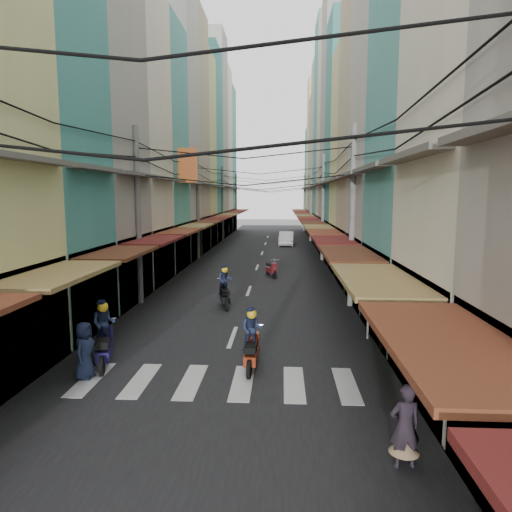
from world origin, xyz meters
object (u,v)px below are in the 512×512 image
at_px(market_umbrella, 451,293).
at_px(traffic_sign, 369,277).
at_px(bicycle, 448,348).
at_px(white_car, 286,245).

relative_size(market_umbrella, traffic_sign, 0.72).
bearing_deg(market_umbrella, bicycle, 65.98).
relative_size(bicycle, traffic_sign, 0.47).
xyz_separation_m(white_car, bicycle, (5.11, -31.50, 0.00)).
height_order(bicycle, traffic_sign, traffic_sign).
bearing_deg(bicycle, traffic_sign, 78.63).
bearing_deg(traffic_sign, white_car, 94.84).
distance_m(bicycle, market_umbrella, 1.96).
distance_m(white_car, bicycle, 31.91).
height_order(white_car, bicycle, white_car).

